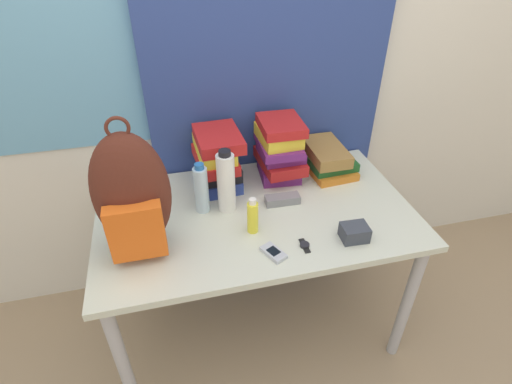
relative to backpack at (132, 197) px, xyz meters
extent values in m
cube|color=silver|center=(0.47, 0.57, 0.29)|extent=(6.00, 0.05, 2.50)
cube|color=#66A3C6|center=(-0.06, 0.55, 0.34)|extent=(1.10, 0.01, 0.80)
cube|color=navy|center=(0.64, 0.52, 0.29)|extent=(1.13, 0.04, 2.50)
cube|color=beige|center=(0.47, 0.10, -0.24)|extent=(1.33, 0.78, 0.03)
cylinder|color=#B2B2B7|center=(-0.14, -0.23, -0.61)|extent=(0.05, 0.05, 0.70)
cylinder|color=#B2B2B7|center=(1.08, -0.23, -0.61)|extent=(0.05, 0.05, 0.70)
cylinder|color=#B2B2B7|center=(-0.14, 0.43, -0.61)|extent=(0.05, 0.05, 0.70)
cylinder|color=#B2B2B7|center=(1.08, 0.43, -0.61)|extent=(0.05, 0.05, 0.70)
ellipsoid|color=#512319|center=(0.00, 0.01, 0.01)|extent=(0.27, 0.16, 0.47)
cube|color=#E05B19|center=(0.00, -0.09, -0.09)|extent=(0.19, 0.06, 0.21)
torus|color=#512319|center=(0.00, 0.01, 0.26)|extent=(0.08, 0.01, 0.08)
cube|color=navy|center=(0.36, 0.34, -0.20)|extent=(0.18, 0.24, 0.06)
cube|color=black|center=(0.35, 0.34, -0.14)|extent=(0.19, 0.22, 0.06)
cube|color=red|center=(0.34, 0.33, -0.09)|extent=(0.18, 0.29, 0.05)
cube|color=yellow|center=(0.34, 0.34, -0.04)|extent=(0.16, 0.28, 0.05)
cube|color=red|center=(0.36, 0.33, 0.01)|extent=(0.20, 0.27, 0.05)
cube|color=#6B2370|center=(0.64, 0.35, -0.20)|extent=(0.20, 0.22, 0.06)
cube|color=red|center=(0.65, 0.35, -0.15)|extent=(0.20, 0.28, 0.05)
cube|color=#6B2370|center=(0.65, 0.34, -0.10)|extent=(0.19, 0.20, 0.04)
cube|color=#6B2370|center=(0.64, 0.34, -0.06)|extent=(0.19, 0.27, 0.04)
cube|color=yellow|center=(0.64, 0.35, -0.01)|extent=(0.18, 0.23, 0.06)
cube|color=red|center=(0.64, 0.34, 0.04)|extent=(0.19, 0.23, 0.04)
cube|color=orange|center=(0.89, 0.33, -0.21)|extent=(0.22, 0.28, 0.04)
cube|color=#1E5623|center=(0.89, 0.34, -0.17)|extent=(0.22, 0.23, 0.04)
cube|color=olive|center=(0.87, 0.34, -0.12)|extent=(0.16, 0.28, 0.06)
cylinder|color=silver|center=(0.25, 0.17, -0.13)|extent=(0.06, 0.06, 0.21)
cylinder|color=#286BB7|center=(0.25, 0.17, -0.01)|extent=(0.04, 0.04, 0.02)
cylinder|color=white|center=(0.36, 0.15, -0.10)|extent=(0.07, 0.07, 0.26)
cylinder|color=black|center=(0.36, 0.15, 0.04)|extent=(0.05, 0.05, 0.02)
cylinder|color=yellow|center=(0.43, -0.02, -0.16)|extent=(0.04, 0.04, 0.13)
cylinder|color=white|center=(0.43, -0.02, -0.08)|extent=(0.03, 0.03, 0.02)
cube|color=#B7BCC6|center=(0.47, -0.17, -0.22)|extent=(0.09, 0.11, 0.02)
cube|color=black|center=(0.47, -0.17, -0.21)|extent=(0.05, 0.06, 0.00)
cube|color=gray|center=(0.60, 0.13, -0.21)|extent=(0.15, 0.06, 0.04)
cube|color=#383D47|center=(0.80, -0.16, -0.20)|extent=(0.11, 0.09, 0.06)
cube|color=black|center=(0.60, -0.15, -0.23)|extent=(0.02, 0.08, 0.00)
cylinder|color=#232328|center=(0.60, -0.15, -0.22)|extent=(0.04, 0.04, 0.01)
camera|label=1|loc=(0.15, -1.20, 0.81)|focal=28.00mm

